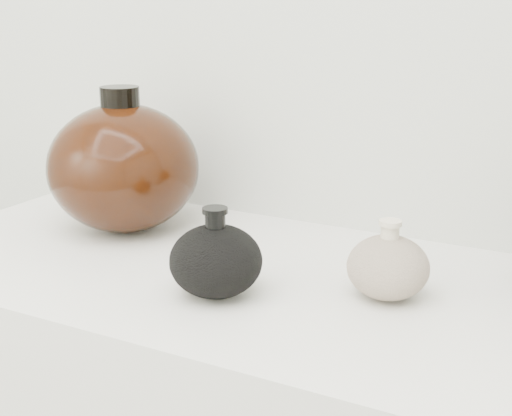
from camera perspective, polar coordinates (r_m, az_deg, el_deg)
The scene contains 3 objects.
black_gourd_vase at distance 0.92m, azimuth -3.23°, elevation -4.19°, with size 0.15×0.15×0.12m.
cream_gourd_vase at distance 0.93m, azimuth 10.51°, elevation -4.63°, with size 0.13×0.13×0.10m.
left_round_pot at distance 1.18m, azimuth -10.55°, elevation 3.24°, with size 0.30×0.30×0.24m.
Camera 1 is at (0.39, 0.13, 1.27)m, focal length 50.00 mm.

